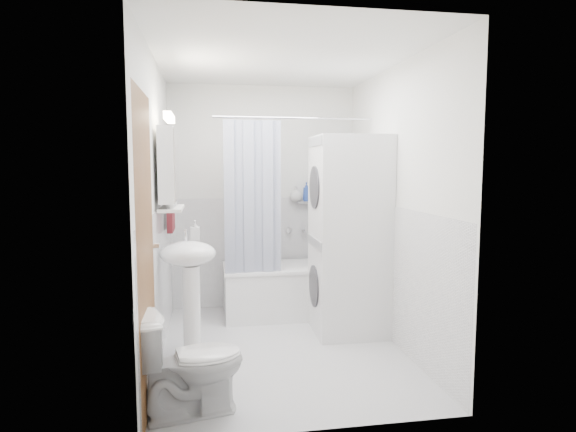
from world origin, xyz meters
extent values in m
plane|color=#BBBBC0|center=(0.00, 0.00, 0.00)|extent=(2.60, 2.60, 0.00)
plane|color=white|center=(0.00, 1.30, 1.20)|extent=(2.00, 0.00, 2.00)
plane|color=white|center=(0.00, -1.30, 1.20)|extent=(2.00, 0.00, 2.00)
plane|color=white|center=(-1.00, 0.00, 1.20)|extent=(0.00, 2.60, 2.60)
plane|color=white|center=(1.00, 0.00, 1.20)|extent=(0.00, 2.60, 2.60)
plane|color=white|center=(0.00, 0.00, 2.40)|extent=(2.60, 2.60, 0.00)
plane|color=white|center=(0.00, 1.29, 0.60)|extent=(1.98, 0.00, 1.98)
plane|color=white|center=(-0.99, 0.00, 0.60)|extent=(0.00, 2.58, 2.58)
plane|color=white|center=(0.99, 0.00, 0.60)|extent=(0.00, 2.58, 2.58)
plane|color=brown|center=(-0.98, -0.88, 1.00)|extent=(0.00, 2.00, 2.00)
cylinder|color=silver|center=(-0.95, -0.55, 1.00)|extent=(0.04, 0.04, 0.04)
cube|color=white|center=(0.23, 0.92, 0.25)|extent=(1.34, 0.63, 0.49)
cube|color=white|center=(0.23, 0.92, 0.51)|extent=(1.36, 0.65, 0.03)
cube|color=silver|center=(0.23, 0.92, 0.39)|extent=(1.16, 0.45, 0.20)
cylinder|color=silver|center=(0.43, 1.25, 0.84)|extent=(0.04, 0.12, 0.04)
cylinder|color=silver|center=(0.23, 0.66, 2.00)|extent=(1.54, 0.02, 0.02)
cube|color=#152149|center=(-0.39, 0.66, 1.25)|extent=(0.10, 0.02, 1.45)
cube|color=#152149|center=(-0.30, 0.66, 1.25)|extent=(0.10, 0.02, 1.45)
cube|color=#152149|center=(-0.21, 0.66, 1.25)|extent=(0.10, 0.02, 1.45)
cube|color=#152149|center=(-0.12, 0.66, 1.25)|extent=(0.10, 0.02, 1.45)
cube|color=#152149|center=(-0.03, 0.66, 1.25)|extent=(0.10, 0.02, 1.45)
cube|color=#152149|center=(0.06, 0.66, 1.25)|extent=(0.10, 0.02, 1.45)
ellipsoid|color=white|center=(-0.76, -0.06, 0.85)|extent=(0.44, 0.37, 0.20)
cylinder|color=white|center=(-0.74, -0.06, 0.38)|extent=(0.14, 0.14, 0.75)
cylinder|color=silver|center=(-0.78, 0.08, 0.97)|extent=(0.03, 0.03, 0.14)
cylinder|color=silver|center=(-0.78, 0.04, 1.03)|extent=(0.02, 0.10, 0.02)
cube|color=white|center=(-0.91, 0.10, 1.55)|extent=(0.12, 0.50, 0.60)
cube|color=white|center=(-0.84, 0.10, 1.55)|extent=(0.01, 0.47, 0.57)
cube|color=#FFEABF|center=(-0.89, 0.10, 1.93)|extent=(0.06, 0.45, 0.06)
cube|color=silver|center=(-0.89, 0.10, 1.20)|extent=(0.18, 0.54, 0.02)
cube|color=silver|center=(0.48, 1.24, 1.15)|extent=(0.22, 0.06, 0.02)
cube|color=maroon|center=(-0.94, 0.67, 1.37)|extent=(0.05, 0.37, 0.87)
cube|color=maroon|center=(-0.91, 0.67, 1.78)|extent=(0.03, 0.33, 0.08)
cylinder|color=silver|center=(-0.95, 0.67, 1.82)|extent=(0.02, 0.04, 0.02)
cube|color=white|center=(0.68, 0.32, 0.45)|extent=(0.65, 0.65, 0.91)
cylinder|color=#2D2D33|center=(0.35, 0.32, 0.44)|extent=(0.03, 0.38, 0.38)
cube|color=gray|center=(0.36, 0.32, 0.85)|extent=(0.02, 0.58, 0.08)
cube|color=white|center=(0.68, 0.32, 1.36)|extent=(0.65, 0.65, 0.91)
cylinder|color=#2D2D33|center=(0.35, 0.32, 1.35)|extent=(0.03, 0.38, 0.38)
cube|color=gray|center=(0.36, 0.32, 1.76)|extent=(0.02, 0.58, 0.08)
imported|color=white|center=(-0.72, -0.98, 0.33)|extent=(0.73, 0.49, 0.65)
imported|color=gray|center=(-0.71, 0.25, 0.95)|extent=(0.08, 0.17, 0.08)
imported|color=gray|center=(-0.89, -0.05, 1.25)|extent=(0.07, 0.18, 0.07)
imported|color=gray|center=(-0.89, 0.22, 1.26)|extent=(0.10, 0.09, 0.10)
imported|color=gray|center=(0.35, 1.24, 1.23)|extent=(0.13, 0.17, 0.13)
imported|color=#2847A3|center=(0.47, 1.24, 1.20)|extent=(0.08, 0.21, 0.08)
camera|label=1|loc=(-0.60, -3.91, 1.54)|focal=30.00mm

